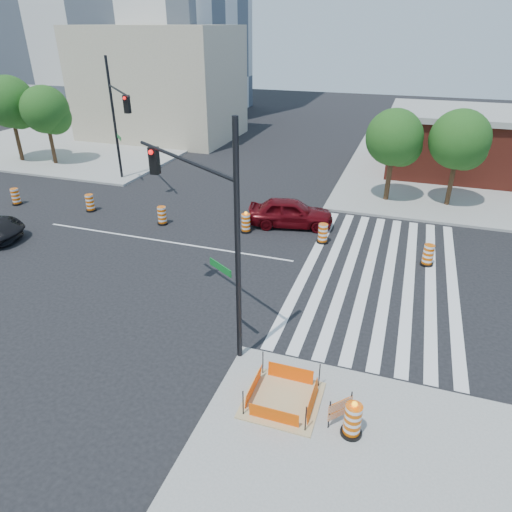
% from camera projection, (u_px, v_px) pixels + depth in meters
% --- Properties ---
extents(ground, '(120.00, 120.00, 0.00)m').
position_uv_depth(ground, '(163.00, 241.00, 23.74)').
color(ground, black).
rests_on(ground, ground).
extents(sidewalk_ne, '(22.00, 22.00, 0.15)m').
position_uv_depth(sidewalk_ne, '(499.00, 176.00, 33.72)').
color(sidewalk_ne, gray).
rests_on(sidewalk_ne, ground).
extents(sidewalk_nw, '(22.00, 22.00, 0.15)m').
position_uv_depth(sidewalk_nw, '(90.00, 140.00, 44.04)').
color(sidewalk_nw, gray).
rests_on(sidewalk_nw, ground).
extents(crosswalk_east, '(6.75, 13.50, 0.01)m').
position_uv_depth(crosswalk_east, '(378.00, 274.00, 20.60)').
color(crosswalk_east, silver).
rests_on(crosswalk_east, ground).
extents(lane_centerline, '(14.00, 0.12, 0.01)m').
position_uv_depth(lane_centerline, '(163.00, 241.00, 23.74)').
color(lane_centerline, silver).
rests_on(lane_centerline, ground).
extents(excavation_pit, '(2.20, 2.20, 0.90)m').
position_uv_depth(excavation_pit, '(282.00, 399.00, 13.47)').
color(excavation_pit, tan).
rests_on(excavation_pit, ground).
extents(brick_storefront, '(16.50, 8.50, 4.60)m').
position_uv_depth(brick_storefront, '(506.00, 145.00, 32.70)').
color(brick_storefront, maroon).
rests_on(brick_storefront, ground).
extents(beige_midrise, '(14.00, 10.00, 10.00)m').
position_uv_depth(beige_midrise, '(160.00, 83.00, 43.45)').
color(beige_midrise, '#B6AA8B').
rests_on(beige_midrise, ground).
extents(red_coupe, '(4.94, 2.78, 1.59)m').
position_uv_depth(red_coupe, '(291.00, 212.00, 25.19)').
color(red_coupe, '#53070C').
rests_on(red_coupe, ground).
extents(signal_pole_se, '(5.06, 3.32, 7.84)m').
position_uv_depth(signal_pole_se, '(207.00, 212.00, 14.39)').
color(signal_pole_se, black).
rests_on(signal_pole_se, ground).
extents(signal_pole_nw, '(4.43, 4.46, 8.13)m').
position_uv_depth(signal_pole_nw, '(117.00, 112.00, 29.59)').
color(signal_pole_nw, black).
rests_on(signal_pole_nw, ground).
extents(pit_drum, '(0.59, 0.59, 1.16)m').
position_uv_depth(pit_drum, '(352.00, 421.00, 12.20)').
color(pit_drum, black).
rests_on(pit_drum, ground).
extents(barricade, '(0.58, 0.63, 0.97)m').
position_uv_depth(barricade, '(340.00, 408.00, 12.52)').
color(barricade, '#DC5604').
rests_on(barricade, ground).
extents(tree_north_a, '(3.93, 3.93, 6.68)m').
position_uv_depth(tree_north_a, '(10.00, 105.00, 35.33)').
color(tree_north_a, '#382314').
rests_on(tree_north_a, ground).
extents(tree_north_b, '(3.56, 3.56, 6.05)m').
position_uv_depth(tree_north_b, '(46.00, 112.00, 34.75)').
color(tree_north_b, '#382314').
rests_on(tree_north_b, ground).
extents(tree_north_c, '(3.41, 3.37, 5.73)m').
position_uv_depth(tree_north_c, '(394.00, 141.00, 27.34)').
color(tree_north_c, '#382314').
rests_on(tree_north_c, ground).
extents(tree_north_d, '(3.44, 3.44, 5.85)m').
position_uv_depth(tree_north_d, '(460.00, 143.00, 26.47)').
color(tree_north_d, '#382314').
rests_on(tree_north_d, ground).
extents(median_drum_0, '(0.60, 0.60, 1.02)m').
position_uv_depth(median_drum_0, '(16.00, 197.00, 28.34)').
color(median_drum_0, black).
rests_on(median_drum_0, ground).
extents(median_drum_1, '(0.60, 0.60, 1.02)m').
position_uv_depth(median_drum_1, '(90.00, 203.00, 27.36)').
color(median_drum_1, black).
rests_on(median_drum_1, ground).
extents(median_drum_2, '(0.60, 0.60, 1.02)m').
position_uv_depth(median_drum_2, '(162.00, 216.00, 25.56)').
color(median_drum_2, black).
rests_on(median_drum_2, ground).
extents(median_drum_3, '(0.60, 0.60, 1.18)m').
position_uv_depth(median_drum_3, '(246.00, 223.00, 24.58)').
color(median_drum_3, black).
rests_on(median_drum_3, ground).
extents(median_drum_4, '(0.60, 0.60, 1.02)m').
position_uv_depth(median_drum_4, '(323.00, 234.00, 23.38)').
color(median_drum_4, black).
rests_on(median_drum_4, ground).
extents(median_drum_5, '(0.60, 0.60, 1.02)m').
position_uv_depth(median_drum_5, '(428.00, 256.00, 21.20)').
color(median_drum_5, black).
rests_on(median_drum_5, ground).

